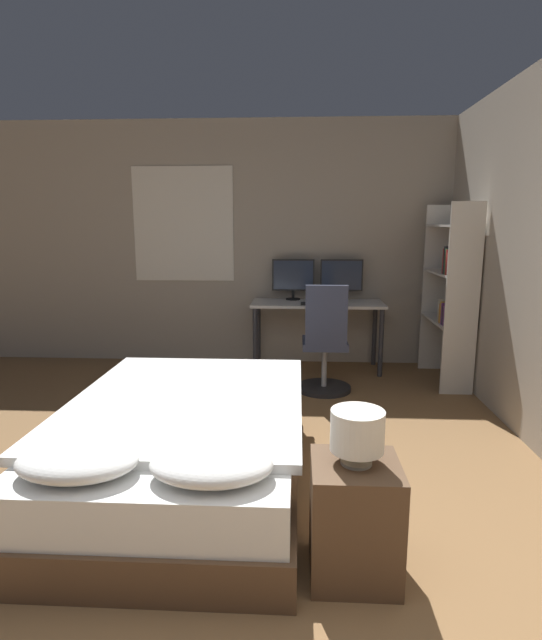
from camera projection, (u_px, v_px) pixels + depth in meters
wall_back at (282, 244)px, 5.61m from camera, size 12.00×0.08×2.70m
bed at (185, 444)px, 3.03m from camera, size 1.41×2.10×0.59m
nightstand at (354, 519)px, 2.24m from camera, size 0.39×0.38×0.54m
bedside_lamp at (357, 431)px, 2.16m from camera, size 0.24×0.24×0.25m
desk at (317, 312)px, 5.38m from camera, size 1.41×0.55×0.75m
monitor_left at (293, 277)px, 5.50m from camera, size 0.46×0.16×0.45m
monitor_right at (341, 277)px, 5.47m from camera, size 0.46×0.16×0.45m
keyboard at (318, 304)px, 5.19m from camera, size 0.36×0.13×0.02m
computer_mouse at (344, 303)px, 5.18m from camera, size 0.07×0.05×0.04m
office_chair at (325, 350)px, 4.68m from camera, size 0.52×0.52×1.04m
bookshelf at (452, 287)px, 4.83m from camera, size 0.30×0.87×1.77m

